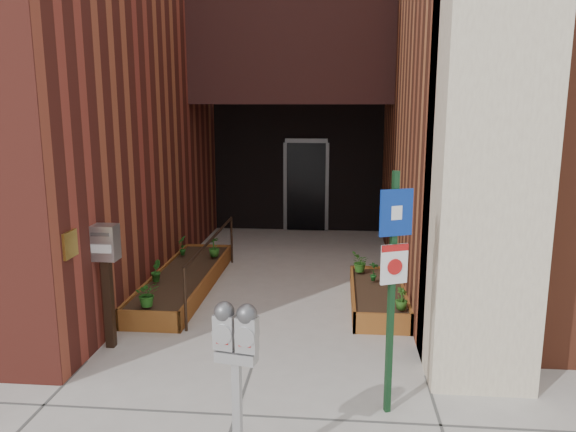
# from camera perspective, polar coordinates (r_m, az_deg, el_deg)

# --- Properties ---
(ground) EXTENTS (80.00, 80.00, 0.00)m
(ground) POSITION_cam_1_polar(r_m,az_deg,el_deg) (6.80, -3.74, -15.19)
(ground) COLOR #9E9991
(ground) RESTS_ON ground
(architecture) EXTENTS (20.00, 14.60, 10.00)m
(architecture) POSITION_cam_1_polar(r_m,az_deg,el_deg) (13.08, 0.10, 20.04)
(architecture) COLOR maroon
(architecture) RESTS_ON ground
(planter_left) EXTENTS (0.90, 3.60, 0.30)m
(planter_left) POSITION_cam_1_polar(r_m,az_deg,el_deg) (9.52, -10.51, -6.53)
(planter_left) COLOR brown
(planter_left) RESTS_ON ground
(planter_right) EXTENTS (0.80, 2.20, 0.30)m
(planter_right) POSITION_cam_1_polar(r_m,az_deg,el_deg) (8.72, 9.10, -8.17)
(planter_right) COLOR brown
(planter_right) RESTS_ON ground
(handrail) EXTENTS (0.04, 3.34, 0.90)m
(handrail) POSITION_cam_1_polar(r_m,az_deg,el_deg) (9.18, -7.73, -3.13)
(handrail) COLOR black
(handrail) RESTS_ON ground
(parking_meter) EXTENTS (0.36, 0.19, 1.56)m
(parking_meter) POSITION_cam_1_polar(r_m,az_deg,el_deg) (4.46, -5.30, -13.04)
(parking_meter) COLOR #A9A9AB
(parking_meter) RESTS_ON ground
(sign_post) EXTENTS (0.31, 0.15, 2.43)m
(sign_post) POSITION_cam_1_polar(r_m,az_deg,el_deg) (5.45, 10.63, -5.31)
(sign_post) COLOR #14371C
(sign_post) RESTS_ON ground
(payment_dropbox) EXTENTS (0.32, 0.24, 1.59)m
(payment_dropbox) POSITION_cam_1_polar(r_m,az_deg,el_deg) (7.28, -18.02, -4.26)
(payment_dropbox) COLOR black
(payment_dropbox) RESTS_ON ground
(shrub_left_a) EXTENTS (0.42, 0.42, 0.35)m
(shrub_left_a) POSITION_cam_1_polar(r_m,az_deg,el_deg) (7.98, -14.10, -7.67)
(shrub_left_a) COLOR #24621C
(shrub_left_a) RESTS_ON planter_left
(shrub_left_b) EXTENTS (0.23, 0.23, 0.34)m
(shrub_left_b) POSITION_cam_1_polar(r_m,az_deg,el_deg) (9.01, -13.29, -5.45)
(shrub_left_b) COLOR #1E5819
(shrub_left_b) RESTS_ON planter_left
(shrub_left_c) EXTENTS (0.28, 0.28, 0.35)m
(shrub_left_c) POSITION_cam_1_polar(r_m,az_deg,el_deg) (10.24, -7.53, -3.14)
(shrub_left_c) COLOR #245E1A
(shrub_left_c) RESTS_ON planter_left
(shrub_left_d) EXTENTS (0.24, 0.24, 0.36)m
(shrub_left_d) POSITION_cam_1_polar(r_m,az_deg,el_deg) (10.42, -10.70, -2.95)
(shrub_left_d) COLOR #1A5C1A
(shrub_left_d) RESTS_ON planter_left
(shrub_right_a) EXTENTS (0.24, 0.24, 0.30)m
(shrub_right_a) POSITION_cam_1_polar(r_m,az_deg,el_deg) (7.80, 11.46, -8.22)
(shrub_right_a) COLOR #245217
(shrub_right_a) RESTS_ON planter_right
(shrub_right_b) EXTENTS (0.22, 0.22, 0.31)m
(shrub_right_b) POSITION_cam_1_polar(r_m,az_deg,el_deg) (8.91, 8.71, -5.56)
(shrub_right_b) COLOR #17511A
(shrub_right_b) RESTS_ON planter_right
(shrub_right_c) EXTENTS (0.35, 0.35, 0.34)m
(shrub_right_c) POSITION_cam_1_polar(r_m,az_deg,el_deg) (9.31, 7.34, -4.67)
(shrub_right_c) COLOR #29601B
(shrub_right_c) RESTS_ON planter_right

